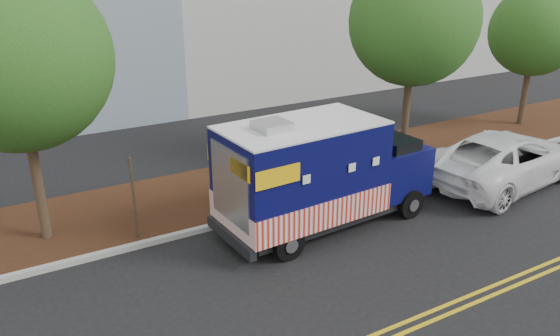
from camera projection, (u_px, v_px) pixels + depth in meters
ground at (280, 238)px, 14.76m from camera, size 120.00×120.00×0.00m
curb at (256, 216)px, 15.87m from camera, size 120.00×0.18×0.15m
mulch_strip at (226, 190)px, 17.56m from camera, size 120.00×4.00×0.15m
centerline_near at (388, 329)px, 11.17m from camera, size 120.00×0.10×0.01m
centerline_far at (396, 336)px, 10.97m from camera, size 120.00×0.10×0.01m
tree_a at (16, 58)px, 12.80m from camera, size 4.50×4.50×7.15m
tree_c at (414, 21)px, 18.21m from camera, size 4.38×4.38×7.28m
tree_d at (535, 31)px, 22.76m from camera, size 3.75×3.75×6.06m
sign_post at (134, 201)px, 14.15m from camera, size 0.06×0.06×2.40m
food_truck at (318, 177)px, 14.89m from camera, size 6.42×2.74×3.31m
white_car at (505, 158)px, 18.05m from camera, size 6.54×3.65×1.73m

